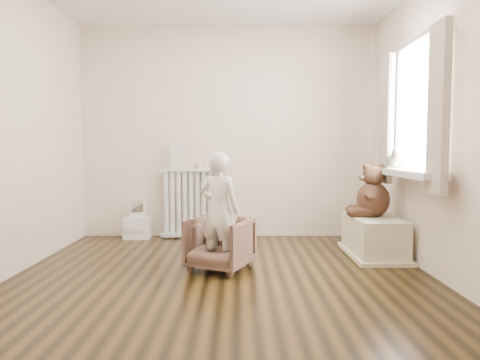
{
  "coord_description": "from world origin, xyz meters",
  "views": [
    {
      "loc": [
        0.14,
        -3.52,
        1.08
      ],
      "look_at": [
        0.15,
        0.45,
        0.8
      ],
      "focal_mm": 32.0,
      "sensor_mm": 36.0,
      "label": 1
    }
  ],
  "objects_px": {
    "radiator": "(194,206)",
    "child": "(219,211)",
    "armchair": "(220,243)",
    "toy_bench": "(374,236)",
    "plush_cat": "(394,158)",
    "teddy_bear": "(373,190)",
    "toy_vanity": "(137,216)"
  },
  "relations": [
    {
      "from": "radiator",
      "to": "child",
      "type": "bearing_deg",
      "value": -75.45
    },
    {
      "from": "armchair",
      "to": "toy_bench",
      "type": "relative_size",
      "value": 0.61
    },
    {
      "from": "child",
      "to": "plush_cat",
      "type": "bearing_deg",
      "value": -140.64
    },
    {
      "from": "child",
      "to": "teddy_bear",
      "type": "xyz_separation_m",
      "value": [
        1.54,
        0.56,
        0.13
      ]
    },
    {
      "from": "child",
      "to": "toy_bench",
      "type": "height_order",
      "value": "child"
    },
    {
      "from": "child",
      "to": "plush_cat",
      "type": "xyz_separation_m",
      "value": [
        1.69,
        0.44,
        0.46
      ]
    },
    {
      "from": "armchair",
      "to": "plush_cat",
      "type": "relative_size",
      "value": 2.19
    },
    {
      "from": "radiator",
      "to": "toy_bench",
      "type": "xyz_separation_m",
      "value": [
        1.93,
        -0.89,
        -0.19
      ]
    },
    {
      "from": "toy_vanity",
      "to": "toy_bench",
      "type": "distance_m",
      "value": 2.76
    },
    {
      "from": "toy_vanity",
      "to": "radiator",
      "type": "bearing_deg",
      "value": 2.47
    },
    {
      "from": "toy_vanity",
      "to": "child",
      "type": "xyz_separation_m",
      "value": [
        1.07,
        -1.42,
        0.27
      ]
    },
    {
      "from": "armchair",
      "to": "plush_cat",
      "type": "distance_m",
      "value": 1.9
    },
    {
      "from": "radiator",
      "to": "plush_cat",
      "type": "xyz_separation_m",
      "value": [
        2.07,
        -1.01,
        0.61
      ]
    },
    {
      "from": "armchair",
      "to": "toy_bench",
      "type": "distance_m",
      "value": 1.63
    },
    {
      "from": "armchair",
      "to": "child",
      "type": "bearing_deg",
      "value": -65.12
    },
    {
      "from": "armchair",
      "to": "child",
      "type": "height_order",
      "value": "child"
    },
    {
      "from": "teddy_bear",
      "to": "plush_cat",
      "type": "height_order",
      "value": "plush_cat"
    },
    {
      "from": "toy_vanity",
      "to": "armchair",
      "type": "bearing_deg",
      "value": -51.87
    },
    {
      "from": "armchair",
      "to": "plush_cat",
      "type": "bearing_deg",
      "value": 37.77
    },
    {
      "from": "toy_vanity",
      "to": "teddy_bear",
      "type": "relative_size",
      "value": 0.91
    },
    {
      "from": "radiator",
      "to": "child",
      "type": "xyz_separation_m",
      "value": [
        0.38,
        -1.45,
        0.15
      ]
    },
    {
      "from": "toy_vanity",
      "to": "child",
      "type": "distance_m",
      "value": 1.8
    },
    {
      "from": "armchair",
      "to": "child",
      "type": "distance_m",
      "value": 0.31
    },
    {
      "from": "radiator",
      "to": "plush_cat",
      "type": "relative_size",
      "value": 3.61
    },
    {
      "from": "radiator",
      "to": "child",
      "type": "distance_m",
      "value": 1.5
    },
    {
      "from": "radiator",
      "to": "toy_bench",
      "type": "relative_size",
      "value": 1.0
    },
    {
      "from": "toy_bench",
      "to": "plush_cat",
      "type": "bearing_deg",
      "value": -39.31
    },
    {
      "from": "child",
      "to": "radiator",
      "type": "bearing_deg",
      "value": -50.56
    },
    {
      "from": "radiator",
      "to": "teddy_bear",
      "type": "relative_size",
      "value": 1.61
    },
    {
      "from": "teddy_bear",
      "to": "toy_bench",
      "type": "bearing_deg",
      "value": -25.08
    },
    {
      "from": "teddy_bear",
      "to": "plush_cat",
      "type": "relative_size",
      "value": 2.25
    },
    {
      "from": "teddy_bear",
      "to": "child",
      "type": "bearing_deg",
      "value": -149.05
    }
  ]
}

